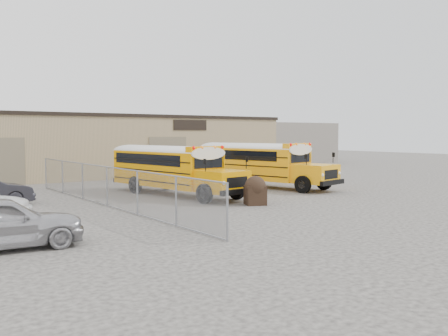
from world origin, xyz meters
TOP-DOWN VIEW (x-y plane):
  - ground at (0.00, 0.00)m, footprint 120.00×120.00m
  - warehouse at (-0.00, 19.99)m, footprint 30.20×10.20m
  - chainlink_fence at (-6.00, 3.00)m, footprint 0.07×18.07m
  - distant_building_right at (24.00, 24.00)m, footprint 10.00×8.00m
  - school_bus_left at (-2.21, 10.51)m, footprint 3.43×9.31m
  - school_bus_right at (3.86, 10.90)m, footprint 3.99×9.57m
  - tarp_bundle at (-0.34, -0.52)m, footprint 1.12×1.07m
  - car_silver at (-11.75, -3.07)m, footprint 4.68×2.27m

SIDE VIEW (x-z plane):
  - ground at x=0.00m, z-range 0.00..0.00m
  - tarp_bundle at x=-0.34m, z-range 0.02..1.35m
  - car_silver at x=-11.75m, z-range 0.00..1.54m
  - chainlink_fence at x=-6.00m, z-range 0.00..1.80m
  - school_bus_left at x=-2.21m, z-range 0.21..2.87m
  - school_bus_right at x=3.86m, z-range 0.21..2.94m
  - distant_building_right at x=24.00m, z-range 0.00..4.40m
  - warehouse at x=0.00m, z-range 0.04..4.71m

